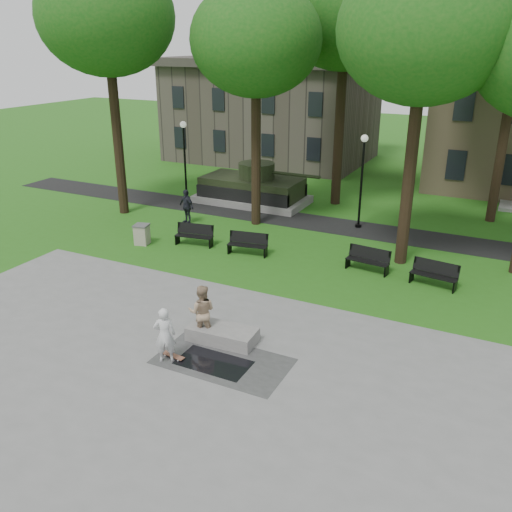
{
  "coord_description": "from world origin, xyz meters",
  "views": [
    {
      "loc": [
        7.57,
        -13.79,
        8.94
      ],
      "look_at": [
        -0.87,
        3.19,
        1.4
      ],
      "focal_mm": 38.0,
      "sensor_mm": 36.0,
      "label": 1
    }
  ],
  "objects_px": {
    "skateboarder": "(165,335)",
    "park_bench_0": "(195,234)",
    "concrete_block": "(222,334)",
    "trash_bin": "(142,234)",
    "friend_watching": "(202,312)"
  },
  "relations": [
    {
      "from": "skateboarder",
      "to": "park_bench_0",
      "type": "distance_m",
      "value": 10.0
    },
    {
      "from": "concrete_block",
      "to": "skateboarder",
      "type": "bearing_deg",
      "value": -117.74
    },
    {
      "from": "concrete_block",
      "to": "skateboarder",
      "type": "height_order",
      "value": "skateboarder"
    },
    {
      "from": "park_bench_0",
      "to": "trash_bin",
      "type": "xyz_separation_m",
      "value": [
        -2.3,
        -1.02,
        -0.04
      ]
    },
    {
      "from": "concrete_block",
      "to": "trash_bin",
      "type": "distance_m",
      "value": 9.92
    },
    {
      "from": "trash_bin",
      "to": "park_bench_0",
      "type": "bearing_deg",
      "value": 23.91
    },
    {
      "from": "concrete_block",
      "to": "trash_bin",
      "type": "xyz_separation_m",
      "value": [
        -7.83,
        6.09,
        0.24
      ]
    },
    {
      "from": "concrete_block",
      "to": "park_bench_0",
      "type": "xyz_separation_m",
      "value": [
        -5.53,
        7.11,
        0.28
      ]
    },
    {
      "from": "concrete_block",
      "to": "trash_bin",
      "type": "height_order",
      "value": "trash_bin"
    },
    {
      "from": "concrete_block",
      "to": "friend_watching",
      "type": "bearing_deg",
      "value": -173.45
    },
    {
      "from": "skateboarder",
      "to": "trash_bin",
      "type": "xyz_separation_m",
      "value": [
        -6.9,
        7.85,
        -0.41
      ]
    },
    {
      "from": "skateboarder",
      "to": "trash_bin",
      "type": "relative_size",
      "value": 1.83
    },
    {
      "from": "trash_bin",
      "to": "concrete_block",
      "type": "bearing_deg",
      "value": -37.89
    },
    {
      "from": "concrete_block",
      "to": "friend_watching",
      "type": "height_order",
      "value": "friend_watching"
    },
    {
      "from": "friend_watching",
      "to": "trash_bin",
      "type": "xyz_separation_m",
      "value": [
        -7.14,
        6.17,
        -0.44
      ]
    }
  ]
}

